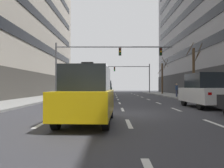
# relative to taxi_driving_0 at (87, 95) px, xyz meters

# --- Properties ---
(ground_plane) EXTENTS (120.00, 120.00, 0.00)m
(ground_plane) POSITION_rel_taxi_driving_0_xyz_m (1.55, 2.88, -1.05)
(ground_plane) COLOR #38383D
(lane_stripe_l1_s3) EXTENTS (0.16, 2.00, 0.01)m
(lane_stripe_l1_s3) POSITION_rel_taxi_driving_0_xyz_m (-1.64, -0.12, -1.05)
(lane_stripe_l1_s3) COLOR silver
(lane_stripe_l1_s3) RESTS_ON ground
(lane_stripe_l1_s4) EXTENTS (0.16, 2.00, 0.01)m
(lane_stripe_l1_s4) POSITION_rel_taxi_driving_0_xyz_m (-1.64, 4.88, -1.05)
(lane_stripe_l1_s4) COLOR silver
(lane_stripe_l1_s4) RESTS_ON ground
(lane_stripe_l1_s5) EXTENTS (0.16, 2.00, 0.01)m
(lane_stripe_l1_s5) POSITION_rel_taxi_driving_0_xyz_m (-1.64, 9.88, -1.05)
(lane_stripe_l1_s5) COLOR silver
(lane_stripe_l1_s5) RESTS_ON ground
(lane_stripe_l1_s6) EXTENTS (0.16, 2.00, 0.01)m
(lane_stripe_l1_s6) POSITION_rel_taxi_driving_0_xyz_m (-1.64, 14.88, -1.05)
(lane_stripe_l1_s6) COLOR silver
(lane_stripe_l1_s6) RESTS_ON ground
(lane_stripe_l1_s7) EXTENTS (0.16, 2.00, 0.01)m
(lane_stripe_l1_s7) POSITION_rel_taxi_driving_0_xyz_m (-1.64, 19.88, -1.05)
(lane_stripe_l1_s7) COLOR silver
(lane_stripe_l1_s7) RESTS_ON ground
(lane_stripe_l1_s8) EXTENTS (0.16, 2.00, 0.01)m
(lane_stripe_l1_s8) POSITION_rel_taxi_driving_0_xyz_m (-1.64, 24.88, -1.05)
(lane_stripe_l1_s8) COLOR silver
(lane_stripe_l1_s8) RESTS_ON ground
(lane_stripe_l1_s9) EXTENTS (0.16, 2.00, 0.01)m
(lane_stripe_l1_s9) POSITION_rel_taxi_driving_0_xyz_m (-1.64, 29.88, -1.05)
(lane_stripe_l1_s9) COLOR silver
(lane_stripe_l1_s9) RESTS_ON ground
(lane_stripe_l1_s10) EXTENTS (0.16, 2.00, 0.01)m
(lane_stripe_l1_s10) POSITION_rel_taxi_driving_0_xyz_m (-1.64, 34.88, -1.05)
(lane_stripe_l1_s10) COLOR silver
(lane_stripe_l1_s10) RESTS_ON ground
(lane_stripe_l2_s3) EXTENTS (0.16, 2.00, 0.01)m
(lane_stripe_l2_s3) POSITION_rel_taxi_driving_0_xyz_m (1.55, -0.12, -1.05)
(lane_stripe_l2_s3) COLOR silver
(lane_stripe_l2_s3) RESTS_ON ground
(lane_stripe_l2_s4) EXTENTS (0.16, 2.00, 0.01)m
(lane_stripe_l2_s4) POSITION_rel_taxi_driving_0_xyz_m (1.55, 4.88, -1.05)
(lane_stripe_l2_s4) COLOR silver
(lane_stripe_l2_s4) RESTS_ON ground
(lane_stripe_l2_s5) EXTENTS (0.16, 2.00, 0.01)m
(lane_stripe_l2_s5) POSITION_rel_taxi_driving_0_xyz_m (1.55, 9.88, -1.05)
(lane_stripe_l2_s5) COLOR silver
(lane_stripe_l2_s5) RESTS_ON ground
(lane_stripe_l2_s6) EXTENTS (0.16, 2.00, 0.01)m
(lane_stripe_l2_s6) POSITION_rel_taxi_driving_0_xyz_m (1.55, 14.88, -1.05)
(lane_stripe_l2_s6) COLOR silver
(lane_stripe_l2_s6) RESTS_ON ground
(lane_stripe_l2_s7) EXTENTS (0.16, 2.00, 0.01)m
(lane_stripe_l2_s7) POSITION_rel_taxi_driving_0_xyz_m (1.55, 19.88, -1.05)
(lane_stripe_l2_s7) COLOR silver
(lane_stripe_l2_s7) RESTS_ON ground
(lane_stripe_l2_s8) EXTENTS (0.16, 2.00, 0.01)m
(lane_stripe_l2_s8) POSITION_rel_taxi_driving_0_xyz_m (1.55, 24.88, -1.05)
(lane_stripe_l2_s8) COLOR silver
(lane_stripe_l2_s8) RESTS_ON ground
(lane_stripe_l2_s9) EXTENTS (0.16, 2.00, 0.01)m
(lane_stripe_l2_s9) POSITION_rel_taxi_driving_0_xyz_m (1.55, 29.88, -1.05)
(lane_stripe_l2_s9) COLOR silver
(lane_stripe_l2_s9) RESTS_ON ground
(lane_stripe_l2_s10) EXTENTS (0.16, 2.00, 0.01)m
(lane_stripe_l2_s10) POSITION_rel_taxi_driving_0_xyz_m (1.55, 34.88, -1.05)
(lane_stripe_l2_s10) COLOR silver
(lane_stripe_l2_s10) RESTS_ON ground
(lane_stripe_l3_s3) EXTENTS (0.16, 2.00, 0.01)m
(lane_stripe_l3_s3) POSITION_rel_taxi_driving_0_xyz_m (4.75, -0.12, -1.05)
(lane_stripe_l3_s3) COLOR silver
(lane_stripe_l3_s3) RESTS_ON ground
(lane_stripe_l3_s4) EXTENTS (0.16, 2.00, 0.01)m
(lane_stripe_l3_s4) POSITION_rel_taxi_driving_0_xyz_m (4.75, 4.88, -1.05)
(lane_stripe_l3_s4) COLOR silver
(lane_stripe_l3_s4) RESTS_ON ground
(lane_stripe_l3_s5) EXTENTS (0.16, 2.00, 0.01)m
(lane_stripe_l3_s5) POSITION_rel_taxi_driving_0_xyz_m (4.75, 9.88, -1.05)
(lane_stripe_l3_s5) COLOR silver
(lane_stripe_l3_s5) RESTS_ON ground
(lane_stripe_l3_s6) EXTENTS (0.16, 2.00, 0.01)m
(lane_stripe_l3_s6) POSITION_rel_taxi_driving_0_xyz_m (4.75, 14.88, -1.05)
(lane_stripe_l3_s6) COLOR silver
(lane_stripe_l3_s6) RESTS_ON ground
(lane_stripe_l3_s7) EXTENTS (0.16, 2.00, 0.01)m
(lane_stripe_l3_s7) POSITION_rel_taxi_driving_0_xyz_m (4.75, 19.88, -1.05)
(lane_stripe_l3_s7) COLOR silver
(lane_stripe_l3_s7) RESTS_ON ground
(lane_stripe_l3_s8) EXTENTS (0.16, 2.00, 0.01)m
(lane_stripe_l3_s8) POSITION_rel_taxi_driving_0_xyz_m (4.75, 24.88, -1.05)
(lane_stripe_l3_s8) COLOR silver
(lane_stripe_l3_s8) RESTS_ON ground
(lane_stripe_l3_s9) EXTENTS (0.16, 2.00, 0.01)m
(lane_stripe_l3_s9) POSITION_rel_taxi_driving_0_xyz_m (4.75, 29.88, -1.05)
(lane_stripe_l3_s9) COLOR silver
(lane_stripe_l3_s9) RESTS_ON ground
(lane_stripe_l3_s10) EXTENTS (0.16, 2.00, 0.01)m
(lane_stripe_l3_s10) POSITION_rel_taxi_driving_0_xyz_m (4.75, 34.88, -1.05)
(lane_stripe_l3_s10) COLOR silver
(lane_stripe_l3_s10) RESTS_ON ground
(taxi_driving_0) EXTENTS (2.02, 4.44, 2.29)m
(taxi_driving_0) POSITION_rel_taxi_driving_0_xyz_m (0.00, 0.00, 0.00)
(taxi_driving_0) COLOR black
(taxi_driving_0) RESTS_ON ground
(car_driving_1) EXTENTS (1.92, 4.52, 2.18)m
(car_driving_1) POSITION_rel_taxi_driving_0_xyz_m (-0.02, 23.70, 0.03)
(car_driving_1) COLOR black
(car_driving_1) RESTS_ON ground
(car_driving_2) EXTENTS (1.83, 4.28, 1.60)m
(car_driving_2) POSITION_rel_taxi_driving_0_xyz_m (-3.13, 30.95, -0.27)
(car_driving_2) COLOR black
(car_driving_2) RESTS_ON ground
(car_driving_3) EXTENTS (1.87, 4.44, 1.66)m
(car_driving_3) POSITION_rel_taxi_driving_0_xyz_m (0.08, 14.28, -0.23)
(car_driving_3) COLOR black
(car_driving_3) RESTS_ON ground
(car_parked_2) EXTENTS (1.98, 4.61, 2.22)m
(car_parked_2) POSITION_rel_taxi_driving_0_xyz_m (6.89, 6.01, 0.05)
(car_parked_2) COLOR black
(car_parked_2) RESTS_ON ground
(traffic_signal_0) EXTENTS (12.90, 0.35, 6.04)m
(traffic_signal_0) POSITION_rel_taxi_driving_0_xyz_m (-0.45, 16.09, 3.57)
(traffic_signal_0) COLOR #4C4C51
(traffic_signal_0) RESTS_ON sidewalk_left
(traffic_signal_1) EXTENTS (12.67, 0.34, 5.69)m
(traffic_signal_1) POSITION_rel_taxi_driving_0_xyz_m (3.54, 35.66, 3.26)
(traffic_signal_1) COLOR #4C4C51
(traffic_signal_1) RESTS_ON sidewalk_right
(street_tree_0) EXTENTS (1.54, 1.79, 6.08)m
(street_tree_0) POSITION_rel_taxi_driving_0_xyz_m (9.48, 29.41, 1.82)
(street_tree_0) COLOR #4C3823
(street_tree_0) RESTS_ON sidewalk_right
(street_tree_1) EXTENTS (1.45, 1.23, 5.94)m
(street_tree_1) POSITION_rel_taxi_driving_0_xyz_m (9.48, 14.87, 1.85)
(street_tree_1) COLOR #4C3823
(street_tree_1) RESTS_ON sidewalk_right
(pedestrian_0) EXTENTS (0.38, 0.42, 1.57)m
(pedestrian_0) POSITION_rel_taxi_driving_0_xyz_m (8.72, 18.44, -0.01)
(pedestrian_0) COLOR #383D59
(pedestrian_0) RESTS_ON sidewalk_right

